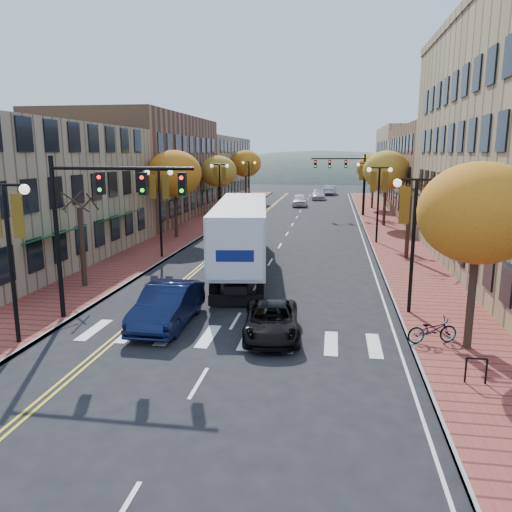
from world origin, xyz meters
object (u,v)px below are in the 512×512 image
at_px(semi_truck, 243,229).
at_px(black_suv, 272,321).
at_px(navy_sedan, 168,305).
at_px(bicycle, 432,330).

bearing_deg(semi_truck, black_suv, -82.08).
distance_m(semi_truck, navy_sedan, 10.82).
distance_m(navy_sedan, black_suv, 4.53).
bearing_deg(black_suv, navy_sedan, 165.04).
height_order(black_suv, bicycle, black_suv).
relative_size(black_suv, bicycle, 2.42).
xyz_separation_m(semi_truck, bicycle, (9.23, -11.44, -1.86)).
xyz_separation_m(black_suv, bicycle, (6.04, -0.16, 0.01)).
relative_size(semi_truck, bicycle, 9.12).
bearing_deg(navy_sedan, bicycle, -4.15).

